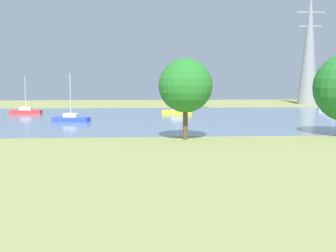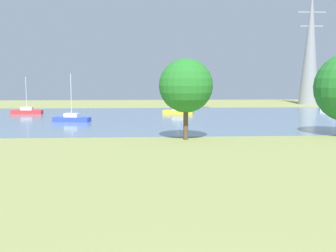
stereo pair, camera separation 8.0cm
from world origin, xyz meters
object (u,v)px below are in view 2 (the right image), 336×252
sailboat_red (27,111)px  sailboat_blue (72,118)px  sailboat_yellow (178,111)px  tree_east_near (186,86)px  sailboat_white (334,108)px  electricity_pylon (310,47)px

sailboat_red → sailboat_blue: 15.70m
sailboat_blue → sailboat_yellow: bearing=36.4°
sailboat_yellow → tree_east_near: size_ratio=0.96×
sailboat_red → sailboat_white: bearing=3.6°
sailboat_yellow → sailboat_white: bearing=10.1°
sailboat_red → tree_east_near: tree_east_near is taller
sailboat_white → tree_east_near: bearing=-132.5°
sailboat_yellow → electricity_pylon: size_ratio=0.28×
sailboat_white → electricity_pylon: electricity_pylon is taller
sailboat_white → tree_east_near: (-29.75, -32.43, 4.44)m
sailboat_blue → tree_east_near: tree_east_near is taller
sailboat_blue → tree_east_near: size_ratio=0.85×
sailboat_blue → sailboat_yellow: sailboat_yellow is taller
tree_east_near → sailboat_red: bearing=127.7°
sailboat_yellow → tree_east_near: 27.86m
sailboat_red → sailboat_blue: (9.31, -12.63, 0.00)m
sailboat_red → tree_east_near: (22.48, -29.12, 4.45)m
sailboat_blue → sailboat_red: bearing=126.4°
sailboat_red → electricity_pylon: 61.52m
sailboat_blue → electricity_pylon: electricity_pylon is taller
sailboat_red → sailboat_blue: bearing=-53.6°
sailboat_red → tree_east_near: size_ratio=0.80×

